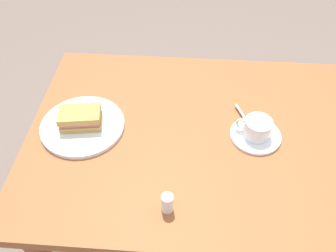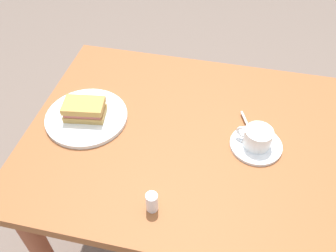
{
  "view_description": "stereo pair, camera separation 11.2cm",
  "coord_description": "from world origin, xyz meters",
  "px_view_note": "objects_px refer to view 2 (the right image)",
  "views": [
    {
      "loc": [
        0.15,
        0.77,
        1.59
      ],
      "look_at": [
        0.21,
        0.0,
        0.77
      ],
      "focal_mm": 38.5,
      "sensor_mm": 36.0,
      "label": 1
    },
    {
      "loc": [
        0.04,
        0.76,
        1.59
      ],
      "look_at": [
        0.21,
        0.0,
        0.77
      ],
      "focal_mm": 38.5,
      "sensor_mm": 36.0,
      "label": 2
    }
  ],
  "objects_px": {
    "sandwich_front": "(85,109)",
    "coffee_saucer": "(256,145)",
    "dining_table": "(228,165)",
    "coffee_cup": "(257,137)",
    "salt_shaker": "(152,202)",
    "spoon": "(248,126)",
    "sandwich_plate": "(86,118)"
  },
  "relations": [
    {
      "from": "sandwich_front",
      "to": "coffee_saucer",
      "type": "xyz_separation_m",
      "value": [
        -0.55,
        0.01,
        -0.04
      ]
    },
    {
      "from": "dining_table",
      "to": "coffee_cup",
      "type": "distance_m",
      "value": 0.17
    },
    {
      "from": "coffee_saucer",
      "to": "salt_shaker",
      "type": "bearing_deg",
      "value": 47.21
    },
    {
      "from": "sandwich_front",
      "to": "spoon",
      "type": "height_order",
      "value": "sandwich_front"
    },
    {
      "from": "sandwich_front",
      "to": "salt_shaker",
      "type": "bearing_deg",
      "value": 136.22
    },
    {
      "from": "sandwich_plate",
      "to": "coffee_saucer",
      "type": "distance_m",
      "value": 0.55
    },
    {
      "from": "salt_shaker",
      "to": "coffee_cup",
      "type": "bearing_deg",
      "value": -132.57
    },
    {
      "from": "dining_table",
      "to": "salt_shaker",
      "type": "relative_size",
      "value": 21.4
    },
    {
      "from": "dining_table",
      "to": "salt_shaker",
      "type": "bearing_deg",
      "value": 56.12
    },
    {
      "from": "sandwich_plate",
      "to": "sandwich_front",
      "type": "bearing_deg",
      "value": -80.58
    },
    {
      "from": "coffee_cup",
      "to": "salt_shaker",
      "type": "bearing_deg",
      "value": 47.43
    },
    {
      "from": "sandwich_front",
      "to": "salt_shaker",
      "type": "relative_size",
      "value": 2.29
    },
    {
      "from": "spoon",
      "to": "salt_shaker",
      "type": "relative_size",
      "value": 1.57
    },
    {
      "from": "coffee_saucer",
      "to": "spoon",
      "type": "height_order",
      "value": "spoon"
    },
    {
      "from": "coffee_cup",
      "to": "coffee_saucer",
      "type": "bearing_deg",
      "value": 162.25
    },
    {
      "from": "coffee_cup",
      "to": "salt_shaker",
      "type": "relative_size",
      "value": 1.8
    },
    {
      "from": "sandwich_plate",
      "to": "sandwich_front",
      "type": "height_order",
      "value": "sandwich_front"
    },
    {
      "from": "salt_shaker",
      "to": "dining_table",
      "type": "bearing_deg",
      "value": -123.88
    },
    {
      "from": "coffee_saucer",
      "to": "dining_table",
      "type": "bearing_deg",
      "value": -0.96
    },
    {
      "from": "sandwich_front",
      "to": "coffee_cup",
      "type": "distance_m",
      "value": 0.55
    },
    {
      "from": "sandwich_plate",
      "to": "spoon",
      "type": "relative_size",
      "value": 2.81
    },
    {
      "from": "dining_table",
      "to": "coffee_saucer",
      "type": "relative_size",
      "value": 8.19
    },
    {
      "from": "spoon",
      "to": "salt_shaker",
      "type": "distance_m",
      "value": 0.42
    },
    {
      "from": "sandwich_plate",
      "to": "coffee_saucer",
      "type": "bearing_deg",
      "value": -179.62
    },
    {
      "from": "dining_table",
      "to": "sandwich_front",
      "type": "relative_size",
      "value": 9.36
    },
    {
      "from": "sandwich_plate",
      "to": "spoon",
      "type": "height_order",
      "value": "spoon"
    },
    {
      "from": "coffee_cup",
      "to": "spoon",
      "type": "distance_m",
      "value": 0.08
    },
    {
      "from": "sandwich_plate",
      "to": "coffee_saucer",
      "type": "height_order",
      "value": "sandwich_plate"
    },
    {
      "from": "dining_table",
      "to": "sandwich_plate",
      "type": "height_order",
      "value": "sandwich_plate"
    },
    {
      "from": "coffee_cup",
      "to": "spoon",
      "type": "bearing_deg",
      "value": -68.33
    },
    {
      "from": "coffee_saucer",
      "to": "spoon",
      "type": "distance_m",
      "value": 0.08
    },
    {
      "from": "sandwich_front",
      "to": "coffee_saucer",
      "type": "distance_m",
      "value": 0.55
    }
  ]
}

